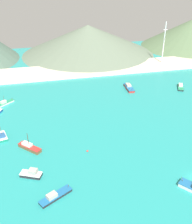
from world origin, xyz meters
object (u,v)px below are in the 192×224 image
object	(u,v)px
fishing_boat_0	(129,87)
buoy_1	(87,151)
fishing_boat_8	(5,103)
fishing_boat_1	(29,147)
fishing_boat_6	(32,174)
fishing_boat_7	(2,136)
fishing_boat_11	(55,196)
radio_tower	(164,43)
fishing_boat_2	(181,87)

from	to	relation	value
fishing_boat_0	buoy_1	size ratio (longest dim) A/B	15.73
fishing_boat_0	fishing_boat_8	xyz separation A→B (m)	(-63.61, -4.04, -0.11)
buoy_1	fishing_boat_8	bearing A→B (deg)	123.65
fishing_boat_8	buoy_1	world-z (taller)	fishing_boat_8
fishing_boat_0	fishing_boat_8	distance (m)	63.74
fishing_boat_1	fishing_boat_6	distance (m)	14.69
fishing_boat_7	buoy_1	distance (m)	33.94
fishing_boat_6	fishing_boat_0	bearing A→B (deg)	47.83
fishing_boat_6	fishing_boat_7	bearing A→B (deg)	113.10
fishing_boat_0	fishing_boat_6	world-z (taller)	fishing_boat_0
buoy_1	fishing_boat_11	bearing A→B (deg)	-124.79
fishing_boat_0	fishing_boat_1	distance (m)	68.68
radio_tower	fishing_boat_2	bearing A→B (deg)	-101.42
fishing_boat_1	fishing_boat_8	xyz separation A→B (m)	(-10.47, 39.47, -0.17)
fishing_boat_8	fishing_boat_7	bearing A→B (deg)	-89.15
fishing_boat_6	fishing_boat_7	size ratio (longest dim) A/B	0.96
fishing_boat_1	fishing_boat_6	bearing A→B (deg)	-88.32
fishing_boat_6	fishing_boat_8	world-z (taller)	fishing_boat_8
fishing_boat_0	fishing_boat_11	xyz separation A→B (m)	(-46.62, -68.92, -0.15)
fishing_boat_0	fishing_boat_7	bearing A→B (deg)	-151.94
fishing_boat_2	fishing_boat_7	size ratio (longest dim) A/B	1.22
fishing_boat_8	buoy_1	distance (m)	54.81
fishing_boat_7	buoy_1	bearing A→B (deg)	-28.12
fishing_boat_6	fishing_boat_7	distance (m)	26.67
fishing_boat_8	radio_tower	xyz separation A→B (m)	(99.32, 38.93, 13.38)
fishing_boat_1	buoy_1	distance (m)	20.84
fishing_boat_6	buoy_1	bearing A→B (deg)	23.67
fishing_boat_2	fishing_boat_7	distance (m)	94.99
fishing_boat_6	radio_tower	world-z (taller)	radio_tower
fishing_boat_0	radio_tower	world-z (taller)	radio_tower
fishing_boat_1	fishing_boat_2	xyz separation A→B (m)	(80.69, 38.01, -0.19)
fishing_boat_11	radio_tower	world-z (taller)	radio_tower
fishing_boat_8	radio_tower	bearing A→B (deg)	21.40
fishing_boat_6	buoy_1	xyz separation A→B (m)	(19.47, 8.53, -0.84)
fishing_boat_2	fishing_boat_11	size ratio (longest dim) A/B	0.92
radio_tower	fishing_boat_1	bearing A→B (deg)	-138.58
fishing_boat_2	fishing_boat_0	bearing A→B (deg)	168.70
fishing_boat_0	fishing_boat_6	xyz separation A→B (m)	(-52.71, -58.20, 0.11)
fishing_boat_0	radio_tower	xyz separation A→B (m)	(35.71, 34.89, 13.27)
fishing_boat_2	fishing_boat_11	distance (m)	97.58
fishing_boat_11	fishing_boat_0	bearing A→B (deg)	55.92
fishing_boat_7	buoy_1	xyz separation A→B (m)	(29.93, -15.99, -0.60)
radio_tower	fishing_boat_8	bearing A→B (deg)	-158.60
fishing_boat_11	buoy_1	distance (m)	23.45
fishing_boat_11	radio_tower	xyz separation A→B (m)	(82.33, 103.80, 13.42)
fishing_boat_1	fishing_boat_7	bearing A→B (deg)	135.55
fishing_boat_1	fishing_boat_11	world-z (taller)	fishing_boat_1
fishing_boat_2	fishing_boat_6	distance (m)	96.01
fishing_boat_1	fishing_boat_6	world-z (taller)	fishing_boat_1
fishing_boat_1	buoy_1	bearing A→B (deg)	-17.18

